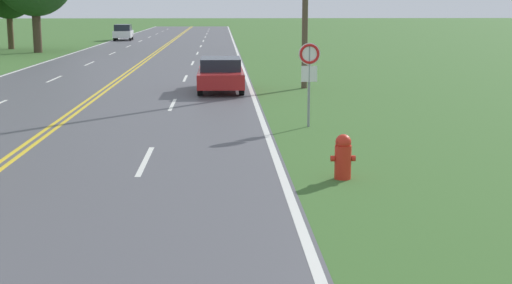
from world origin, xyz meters
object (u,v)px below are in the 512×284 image
object	(u,v)px
car_white_hatchback_mid_near	(123,32)
traffic_sign	(309,64)
car_red_sedan_approaching	(221,74)
fire_hydrant	(343,156)

from	to	relation	value
car_white_hatchback_mid_near	traffic_sign	bearing A→B (deg)	-169.20
car_white_hatchback_mid_near	car_red_sedan_approaching	bearing A→B (deg)	-169.78
traffic_sign	car_white_hatchback_mid_near	distance (m)	53.04
fire_hydrant	car_red_sedan_approaching	size ratio (longest dim) A/B	0.21
traffic_sign	car_red_sedan_approaching	size ratio (longest dim) A/B	0.55
fire_hydrant	car_red_sedan_approaching	distance (m)	14.89
fire_hydrant	car_red_sedan_approaching	bearing A→B (deg)	99.18
traffic_sign	car_red_sedan_approaching	distance (m)	8.99
fire_hydrant	traffic_sign	world-z (taller)	traffic_sign
traffic_sign	car_red_sedan_approaching	bearing A→B (deg)	105.95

